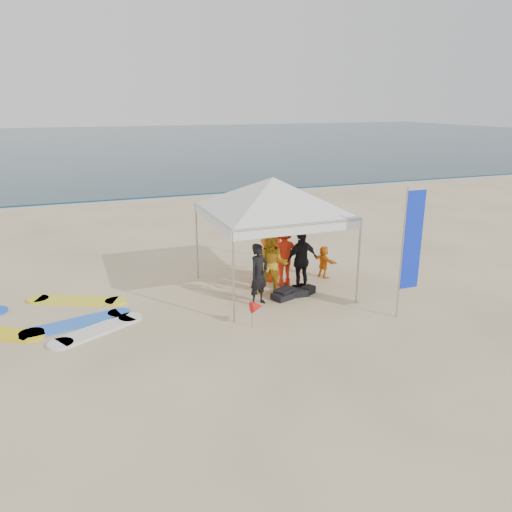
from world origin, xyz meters
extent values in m
plane|color=beige|center=(0.00, 0.00, 0.00)|extent=(120.00, 120.00, 0.00)
cube|color=#0C2633|center=(0.00, 60.00, 0.04)|extent=(160.00, 84.00, 0.08)
cube|color=silver|center=(0.00, 18.20, 0.00)|extent=(160.00, 1.20, 0.01)
imported|color=black|center=(0.07, 2.33, 0.80)|extent=(0.69, 0.61, 1.59)
imported|color=#BB871A|center=(0.62, 2.77, 0.86)|extent=(1.04, 0.97, 1.71)
imported|color=red|center=(1.21, 3.38, 0.91)|extent=(1.22, 0.76, 1.82)
imported|color=black|center=(1.54, 2.90, 0.84)|extent=(1.03, 0.56, 1.68)
imported|color=#FF5E16|center=(1.09, 3.93, 0.94)|extent=(1.09, 0.99, 1.88)
imported|color=orange|center=(2.59, 3.56, 0.47)|extent=(0.48, 0.92, 0.95)
cylinder|color=#A5A5A8|center=(-0.87, 4.82, 1.10)|extent=(0.05, 0.05, 2.20)
cylinder|color=#A5A5A8|center=(2.44, 4.82, 1.10)|extent=(0.05, 0.05, 2.20)
cylinder|color=#A5A5A8|center=(-0.87, 1.51, 1.10)|extent=(0.05, 0.05, 2.20)
cylinder|color=#A5A5A8|center=(2.44, 1.51, 1.10)|extent=(0.05, 0.05, 2.20)
cube|color=white|center=(0.78, 1.51, 2.08)|extent=(3.41, 0.02, 0.24)
cube|color=white|center=(0.78, 4.82, 2.08)|extent=(3.41, 0.02, 0.24)
cube|color=white|center=(-0.87, 3.17, 2.08)|extent=(0.02, 3.41, 0.24)
cube|color=white|center=(2.44, 3.17, 2.08)|extent=(0.02, 3.41, 0.24)
pyramid|color=white|center=(0.78, 3.17, 3.09)|extent=(4.68, 4.68, 0.88)
cylinder|color=#A5A5A8|center=(2.85, 0.39, 1.57)|extent=(0.04, 0.04, 3.14)
cube|color=#0D29DC|center=(3.12, 0.39, 1.88)|extent=(0.49, 0.03, 2.33)
cylinder|color=#A5A5A8|center=(-0.58, 1.09, 0.30)|extent=(0.02, 0.02, 0.60)
cone|color=red|center=(-0.46, 1.09, 0.50)|extent=(0.28, 0.28, 0.28)
cube|color=black|center=(0.88, 2.54, 0.11)|extent=(0.67, 0.60, 0.22)
cube|color=black|center=(1.28, 2.46, 0.09)|extent=(0.48, 0.34, 0.18)
cube|color=black|center=(0.76, 2.41, 0.08)|extent=(0.60, 0.54, 0.16)
cube|color=black|center=(1.57, 2.53, 0.10)|extent=(0.44, 0.40, 0.20)
cube|color=yellow|center=(-4.27, 4.15, 0.04)|extent=(2.09, 1.35, 0.07)
cube|color=white|center=(-3.91, 2.12, 0.04)|extent=(1.81, 1.31, 0.07)
cube|color=blue|center=(-4.31, 2.69, 0.04)|extent=(2.06, 0.98, 0.07)
camera|label=1|loc=(-4.24, -8.67, 4.93)|focal=35.00mm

